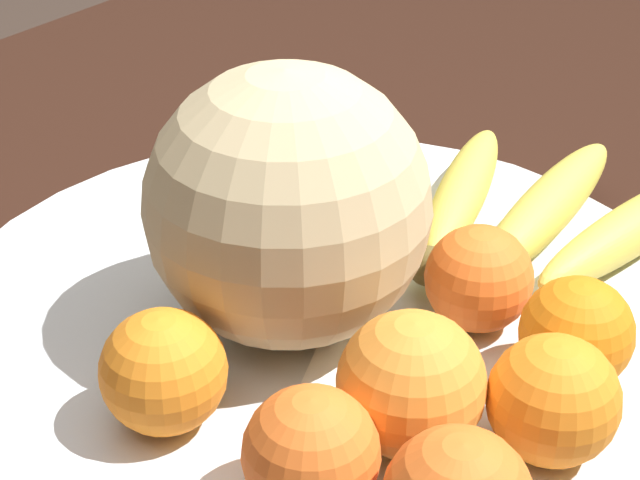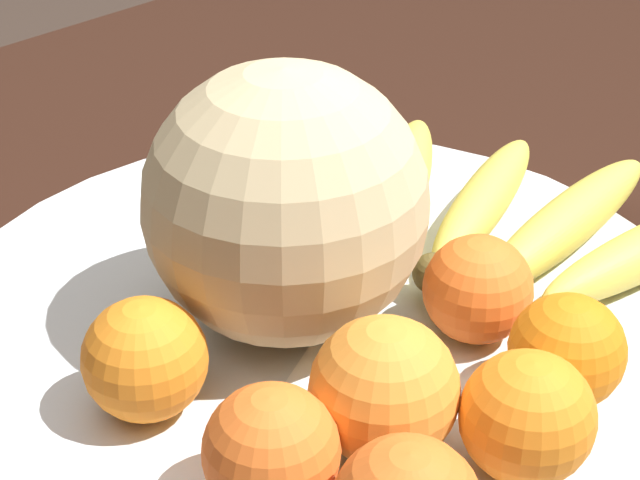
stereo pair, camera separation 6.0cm
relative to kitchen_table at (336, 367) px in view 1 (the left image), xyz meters
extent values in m
cube|color=black|center=(0.00, 0.00, 0.07)|extent=(1.38, 0.98, 0.04)
cube|color=black|center=(-0.60, -0.41, -0.29)|extent=(0.07, 0.07, 0.69)
cylinder|color=silver|center=(0.07, 0.04, 0.10)|extent=(0.47, 0.47, 0.01)
torus|color=navy|center=(0.07, 0.04, 0.10)|extent=(0.47, 0.47, 0.01)
sphere|color=#C6B284|center=(0.09, 0.03, 0.19)|extent=(0.16, 0.16, 0.16)
sphere|color=brown|center=(0.01, 0.08, 0.12)|extent=(0.02, 0.02, 0.02)
ellipsoid|color=#DBC64C|center=(-0.10, 0.16, 0.12)|extent=(0.20, 0.06, 0.03)
ellipsoid|color=#DBC64C|center=(-0.09, 0.10, 0.12)|extent=(0.20, 0.05, 0.03)
ellipsoid|color=#DBC64C|center=(-0.08, 0.05, 0.12)|extent=(0.18, 0.09, 0.03)
ellipsoid|color=#DBC64C|center=(-0.06, -0.01, 0.12)|extent=(0.18, 0.13, 0.04)
ellipsoid|color=#DBC64C|center=(-0.03, -0.06, 0.12)|extent=(0.16, 0.16, 0.03)
sphere|color=orange|center=(0.13, 0.14, 0.14)|extent=(0.07, 0.07, 0.07)
sphere|color=orange|center=(0.04, 0.18, 0.14)|extent=(0.06, 0.06, 0.06)
sphere|color=orange|center=(0.19, 0.13, 0.14)|extent=(0.06, 0.06, 0.06)
sphere|color=orange|center=(0.09, 0.20, 0.14)|extent=(0.07, 0.07, 0.07)
sphere|color=orange|center=(0.19, 0.04, 0.14)|extent=(0.06, 0.06, 0.06)
sphere|color=orange|center=(0.02, 0.12, 0.14)|extent=(0.06, 0.06, 0.06)
cube|color=white|center=(0.12, 0.09, 0.11)|extent=(0.08, 0.06, 0.00)
camera|label=1|loc=(0.47, 0.35, 0.48)|focal=60.00mm
camera|label=2|loc=(0.43, 0.40, 0.48)|focal=60.00mm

